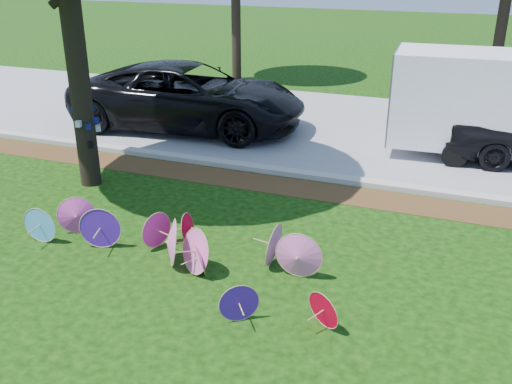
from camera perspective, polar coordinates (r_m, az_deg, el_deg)
ground at (r=8.86m, az=-7.78°, el=-9.68°), size 90.00×90.00×0.00m
mulch_strip at (r=12.53m, az=1.95°, el=0.73°), size 90.00×1.00×0.01m
curb at (r=13.12m, az=2.96°, el=2.03°), size 90.00×0.30×0.12m
street at (r=16.94m, az=7.37°, el=6.54°), size 90.00×8.00×0.01m
parasol_pile at (r=9.40m, az=-7.47°, el=-5.15°), size 5.90×2.29×0.79m
black_van at (r=16.55m, az=-6.75°, el=9.47°), size 6.85×3.60×1.84m
cargo_trailer at (r=14.97m, az=19.82°, el=8.82°), size 3.31×2.20×2.85m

